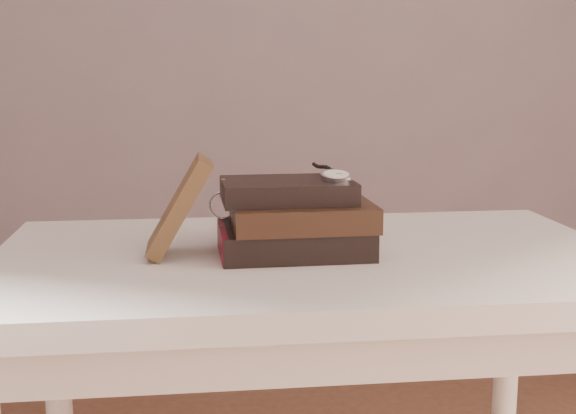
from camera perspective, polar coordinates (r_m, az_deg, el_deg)
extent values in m
cube|color=beige|center=(1.21, 1.66, -4.28)|extent=(1.00, 0.60, 0.04)
cube|color=white|center=(1.23, 1.64, -6.99)|extent=(0.88, 0.49, 0.08)
cylinder|color=white|center=(1.69, 15.96, -13.85)|extent=(0.05, 0.05, 0.71)
cube|color=black|center=(1.19, 0.48, -2.51)|extent=(0.24, 0.16, 0.04)
cube|color=beige|center=(1.19, 0.62, -2.50)|extent=(0.23, 0.15, 0.03)
cube|color=gold|center=(1.20, -5.04, -2.42)|extent=(0.01, 0.01, 0.04)
cube|color=maroon|center=(1.18, -4.93, -2.68)|extent=(0.01, 0.15, 0.04)
cube|color=black|center=(1.18, 1.10, -0.62)|extent=(0.22, 0.15, 0.04)
cube|color=beige|center=(1.18, 1.24, -0.62)|extent=(0.21, 0.14, 0.03)
cube|color=gold|center=(1.19, -4.14, -0.55)|extent=(0.01, 0.01, 0.04)
cube|color=black|center=(1.18, -0.05, 1.24)|extent=(0.21, 0.14, 0.03)
cube|color=beige|center=(1.18, 0.09, 1.24)|extent=(0.20, 0.13, 0.03)
cube|color=gold|center=(1.19, -4.89, 1.28)|extent=(0.01, 0.01, 0.03)
cube|color=#3D2817|center=(1.18, -8.18, 0.06)|extent=(0.11, 0.10, 0.16)
cylinder|color=silver|center=(1.17, 3.65, 2.27)|extent=(0.05, 0.05, 0.02)
cylinder|color=white|center=(1.17, 3.65, 2.48)|extent=(0.04, 0.04, 0.01)
torus|color=silver|center=(1.17, 3.65, 2.46)|extent=(0.05, 0.05, 0.01)
cylinder|color=silver|center=(1.20, 3.37, 2.46)|extent=(0.01, 0.01, 0.01)
cube|color=black|center=(1.17, 3.59, 2.57)|extent=(0.00, 0.01, 0.00)
cube|color=black|center=(1.17, 3.88, 2.54)|extent=(0.01, 0.00, 0.00)
sphere|color=black|center=(1.20, 3.30, 2.77)|extent=(0.01, 0.01, 0.01)
sphere|color=black|center=(1.21, 3.10, 2.91)|extent=(0.01, 0.01, 0.01)
sphere|color=black|center=(1.23, 2.91, 3.01)|extent=(0.01, 0.01, 0.01)
sphere|color=black|center=(1.24, 2.71, 3.04)|extent=(0.01, 0.01, 0.01)
sphere|color=black|center=(1.25, 2.52, 3.03)|extent=(0.01, 0.01, 0.01)
sphere|color=black|center=(1.26, 2.33, 3.05)|extent=(0.01, 0.01, 0.01)
sphere|color=black|center=(1.27, 2.15, 3.12)|extent=(0.01, 0.01, 0.01)
sphere|color=black|center=(1.28, 1.97, 3.24)|extent=(0.01, 0.01, 0.01)
torus|color=silver|center=(1.24, -4.94, 0.12)|extent=(0.05, 0.01, 0.05)
torus|color=silver|center=(1.24, -2.62, 0.18)|extent=(0.05, 0.01, 0.05)
cylinder|color=silver|center=(1.24, -3.78, 0.28)|extent=(0.01, 0.00, 0.00)
cylinder|color=silver|center=(1.29, -6.01, 0.25)|extent=(0.01, 0.10, 0.03)
cylinder|color=silver|center=(1.30, -1.92, 0.36)|extent=(0.01, 0.10, 0.03)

